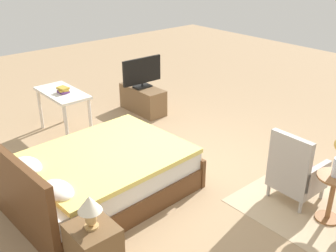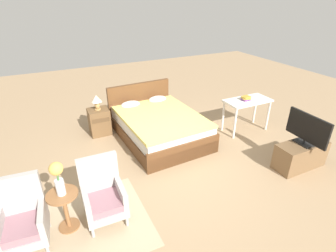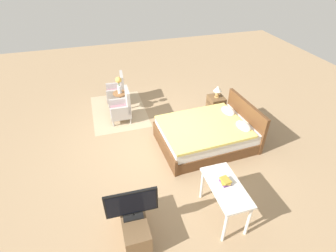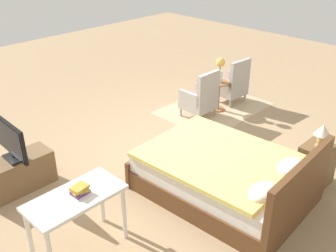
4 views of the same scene
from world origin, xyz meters
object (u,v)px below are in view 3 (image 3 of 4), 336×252
(tv_flatscreen, at_px, (132,204))
(flower_vase, at_px, (119,83))
(side_table, at_px, (121,100))
(vanity_desk, at_px, (226,191))
(armchair_by_window_left, at_px, (117,91))
(nightstand, at_px, (216,106))
(bed, at_px, (208,134))
(tv_stand, at_px, (134,225))
(armchair_by_window_right, at_px, (122,108))
(table_lamp, at_px, (218,90))
(book_stack, at_px, (225,181))

(tv_flatscreen, bearing_deg, flower_vase, 174.79)
(side_table, height_order, vanity_desk, vanity_desk)
(armchair_by_window_left, distance_m, nightstand, 2.93)
(bed, bearing_deg, tv_stand, -48.62)
(tv_flatscreen, bearing_deg, armchair_by_window_right, 174.58)
(armchair_by_window_left, bearing_deg, nightstand, 59.37)
(table_lamp, height_order, tv_stand, table_lamp)
(side_table, height_order, book_stack, book_stack)
(armchair_by_window_left, distance_m, flower_vase, 0.70)
(armchair_by_window_left, height_order, armchair_by_window_right, same)
(tv_stand, height_order, tv_flatscreen, tv_flatscreen)
(armchair_by_window_left, relative_size, table_lamp, 2.79)
(tv_stand, bearing_deg, book_stack, 89.87)
(side_table, relative_size, flower_vase, 1.22)
(armchair_by_window_right, relative_size, book_stack, 4.60)
(armchair_by_window_right, bearing_deg, book_stack, 19.65)
(nightstand, distance_m, vanity_desk, 3.33)
(bed, height_order, armchair_by_window_left, bed)
(bed, distance_m, tv_flatscreen, 2.87)
(armchair_by_window_right, distance_m, side_table, 0.50)
(armchair_by_window_right, distance_m, flower_vase, 0.70)
(vanity_desk, bearing_deg, book_stack, 176.12)
(flower_vase, bearing_deg, armchair_by_window_right, -3.67)
(armchair_by_window_right, relative_size, tv_stand, 0.96)
(tv_stand, height_order, book_stack, book_stack)
(flower_vase, relative_size, table_lamp, 1.45)
(armchair_by_window_left, height_order, side_table, armchair_by_window_left)
(nightstand, relative_size, book_stack, 2.94)
(flower_vase, bearing_deg, tv_flatscreen, -5.21)
(armchair_by_window_left, bearing_deg, book_stack, 15.54)
(nightstand, xyz_separation_m, book_stack, (2.99, -1.27, 0.50))
(tv_flatscreen, distance_m, vanity_desk, 1.58)
(side_table, relative_size, table_lamp, 1.76)
(armchair_by_window_left, bearing_deg, vanity_desk, 15.28)
(nightstand, height_order, tv_flatscreen, tv_flatscreen)
(side_table, distance_m, flower_vase, 0.51)
(side_table, distance_m, tv_stand, 4.00)
(flower_vase, bearing_deg, vanity_desk, 16.62)
(armchair_by_window_right, bearing_deg, tv_flatscreen, -5.42)
(table_lamp, relative_size, book_stack, 1.65)
(armchair_by_window_right, height_order, vanity_desk, armchair_by_window_right)
(armchair_by_window_right, bearing_deg, nightstand, 78.78)
(side_table, height_order, nightstand, nightstand)
(flower_vase, height_order, book_stack, flower_vase)
(armchair_by_window_left, relative_size, flower_vase, 1.93)
(nightstand, bearing_deg, book_stack, -23.05)
(nightstand, distance_m, table_lamp, 0.51)
(armchair_by_window_left, bearing_deg, tv_flatscreen, -4.23)
(book_stack, bearing_deg, nightstand, 156.95)
(armchair_by_window_right, xyz_separation_m, tv_flatscreen, (3.49, -0.33, 0.39))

